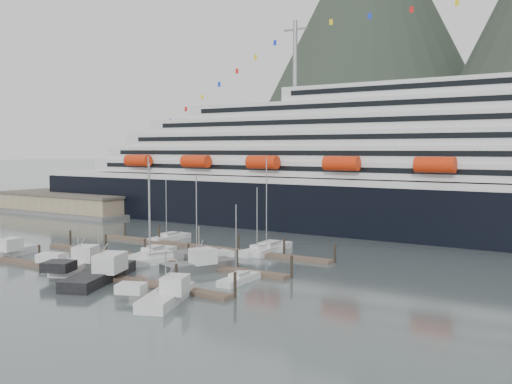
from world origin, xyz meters
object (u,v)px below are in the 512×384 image
(cruise_ship, at_px, (474,176))
(sailboat_e, at_px, (170,238))
(sailboat_c, at_px, (202,257))
(trawler_d, at_px, (165,295))
(sailboat_g, at_px, (270,249))
(sailboat_h, at_px, (239,280))
(sailboat_b, at_px, (153,254))
(sailboat_d, at_px, (158,260))
(warehouse, at_px, (72,205))
(trawler_a, at_px, (3,252))
(trawler_c, at_px, (98,274))
(sailboat_f, at_px, (261,251))
(trawler_b, at_px, (78,263))
(trawler_e, at_px, (199,264))

(cruise_ship, xyz_separation_m, sailboat_e, (-46.99, -34.95, -11.64))
(sailboat_c, bearing_deg, trawler_d, -131.97)
(cruise_ship, bearing_deg, sailboat_c, -121.99)
(sailboat_g, relative_size, sailboat_h, 1.55)
(sailboat_g, distance_m, sailboat_h, 23.48)
(sailboat_b, height_order, sailboat_d, sailboat_b)
(sailboat_e, relative_size, sailboat_h, 1.13)
(warehouse, distance_m, trawler_a, 67.36)
(sailboat_c, bearing_deg, sailboat_h, -106.87)
(sailboat_h, relative_size, trawler_c, 0.68)
(sailboat_c, height_order, trawler_a, sailboat_c)
(sailboat_g, xyz_separation_m, sailboat_h, (9.08, -21.66, -0.07))
(sailboat_c, xyz_separation_m, trawler_a, (-27.77, -16.13, 0.42))
(sailboat_f, height_order, trawler_a, sailboat_f)
(sailboat_c, height_order, sailboat_h, sailboat_c)
(trawler_b, relative_size, trawler_d, 1.03)
(trawler_a, height_order, trawler_c, trawler_c)
(sailboat_f, relative_size, trawler_b, 0.98)
(sailboat_b, xyz_separation_m, trawler_e, (13.02, -4.39, 0.44))
(sailboat_f, bearing_deg, sailboat_d, 160.30)
(sailboat_h, bearing_deg, sailboat_f, 21.54)
(sailboat_d, height_order, trawler_e, sailboat_d)
(sailboat_f, bearing_deg, trawler_c, 176.38)
(sailboat_c, relative_size, sailboat_f, 1.20)
(cruise_ship, height_order, sailboat_f, cruise_ship)
(trawler_d, bearing_deg, sailboat_g, -9.55)
(sailboat_h, bearing_deg, warehouse, 58.91)
(sailboat_e, height_order, trawler_b, sailboat_e)
(trawler_c, bearing_deg, cruise_ship, -48.01)
(trawler_c, bearing_deg, trawler_d, -126.00)
(cruise_ship, relative_size, sailboat_g, 12.84)
(sailboat_e, distance_m, trawler_d, 46.56)
(warehouse, relative_size, sailboat_h, 4.36)
(cruise_ship, xyz_separation_m, sailboat_h, (-15.24, -57.05, -11.65))
(sailboat_d, bearing_deg, trawler_b, 167.72)
(trawler_d, bearing_deg, sailboat_c, 7.10)
(cruise_ship, xyz_separation_m, trawler_d, (-16.34, -69.99, -11.19))
(trawler_a, relative_size, trawler_b, 1.06)
(sailboat_c, bearing_deg, sailboat_d, 167.76)
(cruise_ship, height_order, trawler_d, cruise_ship)
(trawler_c, height_order, trawler_d, trawler_c)
(sailboat_g, bearing_deg, trawler_b, 145.54)
(cruise_ship, relative_size, trawler_e, 18.54)
(sailboat_e, relative_size, sailboat_f, 1.03)
(trawler_a, distance_m, trawler_d, 41.39)
(sailboat_b, xyz_separation_m, sailboat_c, (8.08, 2.56, -0.02))
(sailboat_g, bearing_deg, sailboat_f, 170.30)
(sailboat_f, distance_m, sailboat_h, 21.31)
(sailboat_d, xyz_separation_m, sailboat_g, (8.73, 17.82, 0.01))
(warehouse, distance_m, sailboat_h, 97.37)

